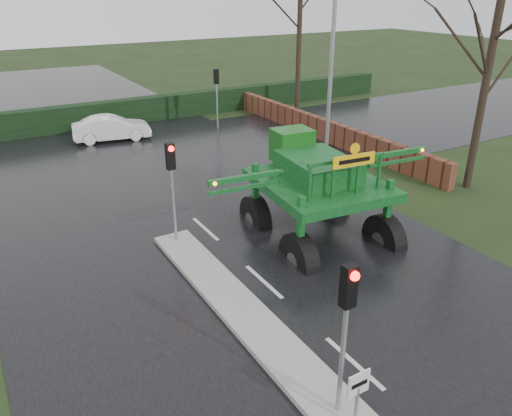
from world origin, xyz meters
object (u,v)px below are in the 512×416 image
traffic_signal_near (347,310)px  white_sedan (113,140)px  traffic_signal_far (216,85)px  street_light_right (328,33)px  crop_sprayer (298,195)px  keep_left_sign (358,392)px  traffic_signal_mid (171,172)px

traffic_signal_near → white_sedan: bearing=85.8°
traffic_signal_far → street_light_right: (1.69, -8.01, 3.40)m
traffic_signal_far → crop_sprayer: (-4.87, -15.32, -0.40)m
keep_left_sign → white_sedan: size_ratio=0.32×
traffic_signal_far → white_sedan: size_ratio=0.84×
traffic_signal_mid → keep_left_sign: bearing=-90.0°
traffic_signal_mid → street_light_right: 11.05m
crop_sprayer → white_sedan: crop_sprayer is taller
crop_sprayer → white_sedan: 16.25m
traffic_signal_near → street_light_right: street_light_right is taller
traffic_signal_far → white_sedan: 6.75m
traffic_signal_far → traffic_signal_near: bearing=69.6°
traffic_signal_near → white_sedan: (1.61, 21.75, -2.59)m
traffic_signal_mid → traffic_signal_far: bearing=58.1°
street_light_right → white_sedan: street_light_right is taller
traffic_signal_mid → street_light_right: size_ratio=0.35×
keep_left_sign → white_sedan: (1.61, 22.24, -1.06)m
traffic_signal_near → street_light_right: bearing=53.9°
traffic_signal_far → white_sedan: traffic_signal_far is taller
traffic_signal_near → traffic_signal_far: 22.42m
keep_left_sign → traffic_signal_far: traffic_signal_far is taller
traffic_signal_near → street_light_right: 16.46m
keep_left_sign → traffic_signal_far: bearing=70.1°
keep_left_sign → traffic_signal_near: 1.61m
traffic_signal_mid → crop_sprayer: (2.93, -2.80, -0.40)m
traffic_signal_near → traffic_signal_far: bearing=69.6°
traffic_signal_near → white_sedan: 21.96m
crop_sprayer → keep_left_sign: bearing=-109.5°
traffic_signal_near → street_light_right: (9.49, 13.01, 3.40)m
keep_left_sign → traffic_signal_far: size_ratio=0.38×
street_light_right → crop_sprayer: (-6.57, -7.31, -3.80)m
crop_sprayer → traffic_signal_mid: bearing=142.1°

